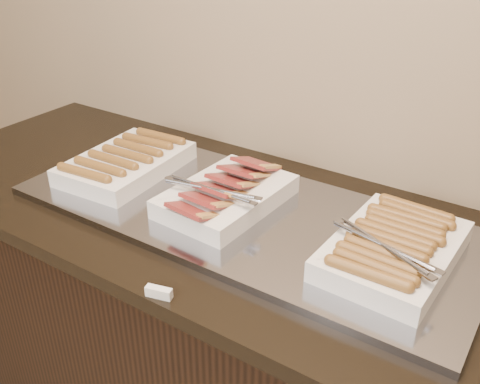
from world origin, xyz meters
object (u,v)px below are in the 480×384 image
object	(u,v)px
dish_left	(126,162)
dish_center	(225,194)
dish_right	(393,248)
counter	(235,342)
warming_tray	(242,213)

from	to	relation	value
dish_left	dish_center	bearing A→B (deg)	-4.30
dish_left	dish_right	distance (m)	0.80
dish_left	counter	bearing A→B (deg)	-3.57
warming_tray	dish_left	world-z (taller)	dish_left
warming_tray	dish_center	distance (m)	0.07
dish_left	dish_right	xyz separation A→B (m)	(0.80, -0.00, 0.00)
counter	dish_left	bearing A→B (deg)	180.00
warming_tray	dish_left	bearing A→B (deg)	180.00
warming_tray	dish_left	xyz separation A→B (m)	(-0.40, 0.00, 0.04)
dish_center	dish_right	size ratio (longest dim) A/B	1.01
dish_left	dish_center	xyz separation A→B (m)	(0.35, -0.00, 0.00)
dish_right	warming_tray	bearing A→B (deg)	-178.30
dish_center	dish_right	xyz separation A→B (m)	(0.44, 0.00, 0.00)
dish_center	dish_left	bearing A→B (deg)	-177.58
dish_right	dish_left	bearing A→B (deg)	-178.03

